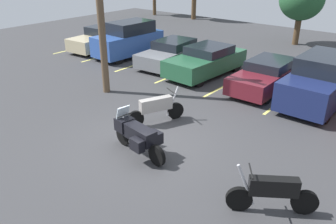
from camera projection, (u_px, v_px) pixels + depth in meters
name	position (u px, v px, depth m)	size (l,w,h in m)	color
ground	(146.00, 144.00, 11.19)	(44.00, 44.00, 0.10)	#38383A
motorcycle_touring	(137.00, 135.00, 10.32)	(2.27, 1.00, 1.36)	black
motorcycle_second	(156.00, 108.00, 12.25)	(1.04, 2.10, 1.27)	black
motorcycle_third	(272.00, 192.00, 7.95)	(1.84, 1.32, 1.28)	black
parking_stripes	(208.00, 76.00, 17.27)	(19.63, 5.00, 0.01)	#EAE066
car_champagne	(102.00, 39.00, 21.85)	(2.10, 4.45, 1.46)	#C1B289
car_blue	(129.00, 40.00, 20.24)	(2.05, 4.33, 2.05)	#2D519E
car_grey	(171.00, 53.00, 18.77)	(2.11, 4.34, 1.35)	slate
car_green	(206.00, 61.00, 17.21)	(2.19, 4.73, 1.46)	#235638
car_maroon	(268.00, 74.00, 15.45)	(1.79, 4.81, 1.33)	maroon
car_navy	(321.00, 81.00, 13.71)	(1.99, 4.56, 1.98)	navy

